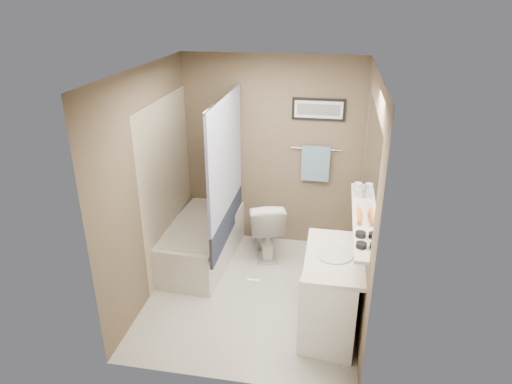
% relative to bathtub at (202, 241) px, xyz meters
% --- Properties ---
extents(ground, '(2.50, 2.50, 0.00)m').
position_rel_bathtub_xyz_m(ground, '(0.75, -0.59, -0.25)').
color(ground, beige).
rests_on(ground, ground).
extents(ceiling, '(2.20, 2.50, 0.04)m').
position_rel_bathtub_xyz_m(ceiling, '(0.75, -0.59, 2.13)').
color(ceiling, silver).
rests_on(ceiling, wall_back).
extents(wall_back, '(2.20, 0.04, 2.40)m').
position_rel_bathtub_xyz_m(wall_back, '(0.75, 0.64, 0.95)').
color(wall_back, brown).
rests_on(wall_back, ground).
extents(wall_front, '(2.20, 0.04, 2.40)m').
position_rel_bathtub_xyz_m(wall_front, '(0.75, -1.82, 0.95)').
color(wall_front, brown).
rests_on(wall_front, ground).
extents(wall_left, '(0.04, 2.50, 2.40)m').
position_rel_bathtub_xyz_m(wall_left, '(-0.33, -0.59, 0.95)').
color(wall_left, brown).
rests_on(wall_left, ground).
extents(wall_right, '(0.04, 2.50, 2.40)m').
position_rel_bathtub_xyz_m(wall_right, '(1.83, -0.59, 0.95)').
color(wall_right, brown).
rests_on(wall_right, ground).
extents(tile_surround, '(0.02, 1.55, 2.00)m').
position_rel_bathtub_xyz_m(tile_surround, '(-0.34, -0.09, 0.75)').
color(tile_surround, beige).
rests_on(tile_surround, wall_left).
extents(curtain_rod, '(0.02, 1.55, 0.02)m').
position_rel_bathtub_xyz_m(curtain_rod, '(0.35, -0.09, 1.80)').
color(curtain_rod, silver).
rests_on(curtain_rod, wall_left).
extents(curtain_upper, '(0.03, 1.45, 1.28)m').
position_rel_bathtub_xyz_m(curtain_upper, '(0.35, -0.09, 1.15)').
color(curtain_upper, silver).
rests_on(curtain_upper, curtain_rod).
extents(curtain_lower, '(0.03, 1.45, 0.36)m').
position_rel_bathtub_xyz_m(curtain_lower, '(0.35, -0.09, 0.33)').
color(curtain_lower, '#222A40').
rests_on(curtain_lower, curtain_rod).
extents(mirror, '(0.02, 1.60, 1.00)m').
position_rel_bathtub_xyz_m(mirror, '(1.84, -0.74, 1.37)').
color(mirror, silver).
rests_on(mirror, wall_right).
extents(shelf, '(0.12, 1.60, 0.03)m').
position_rel_bathtub_xyz_m(shelf, '(1.79, -0.74, 0.85)').
color(shelf, silver).
rests_on(shelf, wall_right).
extents(towel_bar, '(0.60, 0.02, 0.02)m').
position_rel_bathtub_xyz_m(towel_bar, '(1.30, 0.62, 1.05)').
color(towel_bar, silver).
rests_on(towel_bar, wall_back).
extents(towel, '(0.34, 0.05, 0.44)m').
position_rel_bathtub_xyz_m(towel, '(1.30, 0.60, 0.87)').
color(towel, '#96C5DA').
rests_on(towel, towel_bar).
extents(art_frame, '(0.62, 0.02, 0.26)m').
position_rel_bathtub_xyz_m(art_frame, '(1.30, 0.64, 1.53)').
color(art_frame, black).
rests_on(art_frame, wall_back).
extents(art_mat, '(0.56, 0.00, 0.20)m').
position_rel_bathtub_xyz_m(art_mat, '(1.30, 0.63, 1.53)').
color(art_mat, white).
rests_on(art_mat, art_frame).
extents(art_image, '(0.50, 0.00, 0.13)m').
position_rel_bathtub_xyz_m(art_image, '(1.30, 0.62, 1.53)').
color(art_image, '#595959').
rests_on(art_image, art_mat).
extents(door, '(0.80, 0.02, 2.00)m').
position_rel_bathtub_xyz_m(door, '(1.30, -1.83, 0.75)').
color(door, silver).
rests_on(door, wall_front).
extents(door_handle, '(0.10, 0.02, 0.02)m').
position_rel_bathtub_xyz_m(door_handle, '(0.97, -1.78, 0.75)').
color(door_handle, silver).
rests_on(door_handle, door).
extents(bathtub, '(0.79, 1.54, 0.50)m').
position_rel_bathtub_xyz_m(bathtub, '(0.00, 0.00, 0.00)').
color(bathtub, silver).
rests_on(bathtub, ground).
extents(tub_rim, '(0.56, 1.36, 0.02)m').
position_rel_bathtub_xyz_m(tub_rim, '(-0.00, 0.00, 0.25)').
color(tub_rim, beige).
rests_on(tub_rim, bathtub).
extents(toilet, '(0.61, 0.82, 0.75)m').
position_rel_bathtub_xyz_m(toilet, '(0.73, 0.28, 0.12)').
color(toilet, white).
rests_on(toilet, ground).
extents(vanity, '(0.61, 0.95, 0.80)m').
position_rel_bathtub_xyz_m(vanity, '(1.60, -1.03, 0.15)').
color(vanity, white).
rests_on(vanity, ground).
extents(countertop, '(0.54, 0.96, 0.04)m').
position_rel_bathtub_xyz_m(countertop, '(1.59, -1.03, 0.57)').
color(countertop, silver).
rests_on(countertop, vanity).
extents(sink_basin, '(0.34, 0.34, 0.01)m').
position_rel_bathtub_xyz_m(sink_basin, '(1.58, -1.03, 0.60)').
color(sink_basin, silver).
rests_on(sink_basin, countertop).
extents(faucet_spout, '(0.02, 0.02, 0.10)m').
position_rel_bathtub_xyz_m(faucet_spout, '(1.78, -1.03, 0.64)').
color(faucet_spout, white).
rests_on(faucet_spout, countertop).
extents(faucet_knob, '(0.05, 0.05, 0.05)m').
position_rel_bathtub_xyz_m(faucet_knob, '(1.78, -0.93, 0.62)').
color(faucet_knob, white).
rests_on(faucet_knob, countertop).
extents(candle_bowl_near, '(0.09, 0.09, 0.04)m').
position_rel_bathtub_xyz_m(candle_bowl_near, '(1.79, -1.32, 0.89)').
color(candle_bowl_near, black).
rests_on(candle_bowl_near, shelf).
extents(candle_bowl_far, '(0.09, 0.09, 0.04)m').
position_rel_bathtub_xyz_m(candle_bowl_far, '(1.79, -1.14, 0.89)').
color(candle_bowl_far, black).
rests_on(candle_bowl_far, shelf).
extents(hair_brush_front, '(0.05, 0.22, 0.04)m').
position_rel_bathtub_xyz_m(hair_brush_front, '(1.79, -0.83, 0.89)').
color(hair_brush_front, '#EA4F21').
rests_on(hair_brush_front, shelf).
extents(hair_brush_back, '(0.04, 0.22, 0.04)m').
position_rel_bathtub_xyz_m(hair_brush_back, '(1.79, -0.75, 0.89)').
color(hair_brush_back, orange).
rests_on(hair_brush_back, shelf).
extents(pink_comb, '(0.04, 0.16, 0.01)m').
position_rel_bathtub_xyz_m(pink_comb, '(1.79, -0.54, 0.87)').
color(pink_comb, pink).
rests_on(pink_comb, shelf).
extents(glass_jar, '(0.08, 0.08, 0.10)m').
position_rel_bathtub_xyz_m(glass_jar, '(1.79, -0.17, 0.92)').
color(glass_jar, white).
rests_on(glass_jar, shelf).
extents(soap_bottle, '(0.07, 0.07, 0.14)m').
position_rel_bathtub_xyz_m(soap_bottle, '(1.79, -0.30, 0.93)').
color(soap_bottle, '#999999').
rests_on(soap_bottle, shelf).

